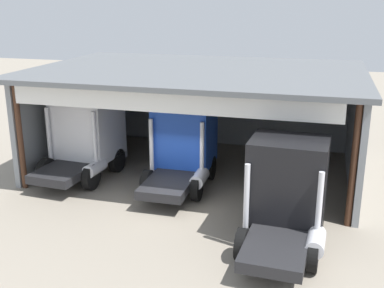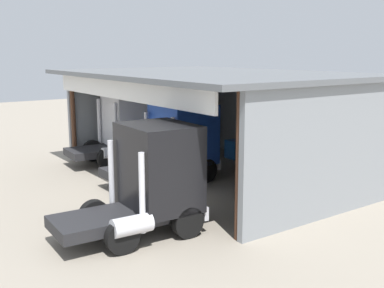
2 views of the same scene
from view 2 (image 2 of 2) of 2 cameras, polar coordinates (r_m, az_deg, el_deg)
The scene contains 7 objects.
ground_plane at distance 20.14m, azimuth -7.28°, elevation -5.54°, with size 80.00×80.00×0.00m, color gray.
workshop_shed at distance 22.31m, azimuth 4.27°, elevation 5.10°, with size 14.37×10.03×4.85m.
truck_white_center_bay at distance 24.94m, azimuth -7.82°, elevation 2.06°, with size 2.81×4.92×3.51m.
truck_blue_left_bay at distance 21.14m, azimuth -1.73°, elevation 0.34°, with size 2.61×5.10×3.45m.
truck_black_right_bay at distance 15.04m, azimuth -4.97°, elevation -4.11°, with size 2.69×4.71×3.49m.
oil_drum at distance 21.90m, azimuth 16.33°, elevation -3.27°, with size 0.58×0.58×0.95m, color gold.
tool_cart at distance 25.87m, azimuth 5.08°, elevation -0.64°, with size 0.90×0.60×1.00m, color #1E59A5.
Camera 2 is at (17.07, -9.03, 5.72)m, focal length 44.10 mm.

